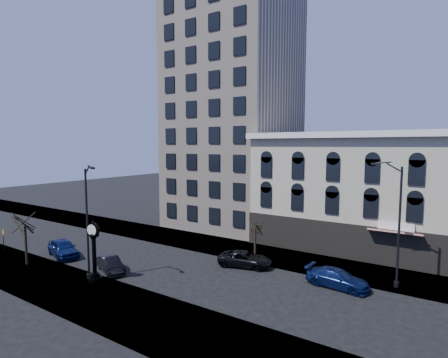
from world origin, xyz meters
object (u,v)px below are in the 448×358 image
Objects in this scene: warning_sign at (3,237)px; car_near_a at (63,248)px; street_lamp_near at (89,192)px; car_near_b at (111,265)px; street_clock at (94,254)px.

car_near_a is (5.77, 2.92, -0.98)m from warning_sign.
street_lamp_near is 7.21m from car_near_b.
warning_sign reaches higher than car_near_a.
street_lamp_near is at bearing 18.73° from warning_sign.
car_near_a is at bearing 152.29° from street_clock.
street_clock is at bearing -139.23° from car_near_b.
street_clock is 1.99× the size of warning_sign.
street_lamp_near is at bearing -123.01° from street_clock.
street_clock is 0.51× the size of street_lamp_near.
warning_sign is 13.65m from car_near_b.
street_lamp_near reaches higher than car_near_b.
warning_sign is at bearing 170.64° from street_clock.
car_near_b is (13.35, 2.64, -1.17)m from warning_sign.
street_clock is 2.88m from car_near_b.
car_near_a is at bearing 44.75° from warning_sign.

